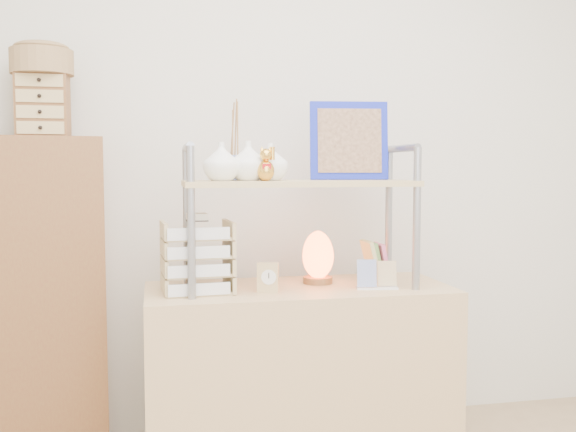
# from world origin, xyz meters

# --- Properties ---
(desk) EXTENTS (1.20, 0.50, 0.75)m
(desk) POSITION_xyz_m (0.00, 1.20, 0.38)
(desk) COLOR tan
(desk) RESTS_ON ground
(cabinet) EXTENTS (0.48, 0.29, 1.35)m
(cabinet) POSITION_xyz_m (-1.00, 1.57, 0.68)
(cabinet) COLOR brown
(cabinet) RESTS_ON ground
(hutch) EXTENTS (0.90, 0.34, 0.74)m
(hutch) POSITION_xyz_m (-0.05, 1.21, 1.19)
(hutch) COLOR gray
(hutch) RESTS_ON desk
(letter_tray) EXTENTS (0.26, 0.25, 0.30)m
(letter_tray) POSITION_xyz_m (-0.40, 1.17, 0.87)
(letter_tray) COLOR tan
(letter_tray) RESTS_ON desk
(salt_lamp) EXTENTS (0.14, 0.13, 0.21)m
(salt_lamp) POSITION_xyz_m (0.09, 1.26, 0.86)
(salt_lamp) COLOR brown
(salt_lamp) RESTS_ON desk
(desk_clock) EXTENTS (0.09, 0.06, 0.11)m
(desk_clock) POSITION_xyz_m (-0.14, 1.11, 0.81)
(desk_clock) COLOR tan
(desk_clock) RESTS_ON desk
(postcard_stand) EXTENTS (0.17, 0.07, 0.12)m
(postcard_stand) POSITION_xyz_m (0.29, 1.10, 0.78)
(postcard_stand) COLOR white
(postcard_stand) RESTS_ON desk
(drawer_chest) EXTENTS (0.20, 0.16, 0.25)m
(drawer_chest) POSITION_xyz_m (-1.00, 1.55, 1.48)
(drawer_chest) COLOR brown
(drawer_chest) RESTS_ON cabinet
(woven_basket) EXTENTS (0.25, 0.25, 0.10)m
(woven_basket) POSITION_xyz_m (-1.00, 1.55, 1.65)
(woven_basket) COLOR olive
(woven_basket) RESTS_ON drawer_chest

